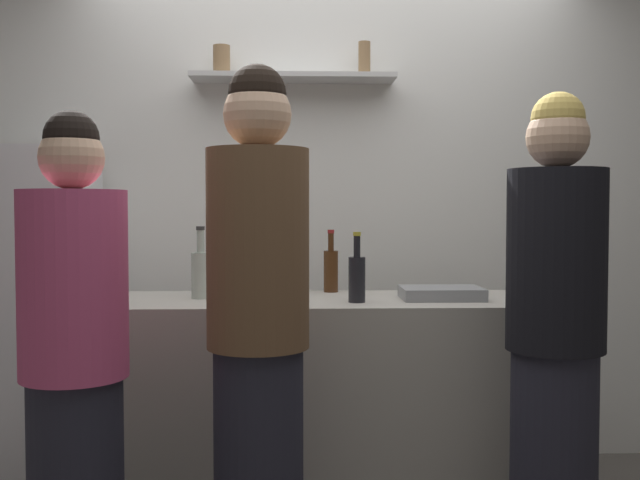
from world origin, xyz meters
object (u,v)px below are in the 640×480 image
object	(u,v)px
wine_bottle_amber_glass	(331,269)
person_pink_top	(75,367)
wine_bottle_pale_glass	(201,272)
wine_bottle_dark_glass	(357,277)
refrigerator	(26,319)
utensil_holder	(288,289)
person_brown_jacket	(258,332)
baking_pan	(441,293)
person_blonde	(555,338)
water_bottle_plastic	(294,269)

from	to	relation	value
wine_bottle_amber_glass	person_pink_top	xyz separation A→B (m)	(-0.87, -1.01, -0.23)
wine_bottle_pale_glass	person_pink_top	size ratio (longest dim) A/B	0.19
wine_bottle_amber_glass	wine_bottle_dark_glass	bearing A→B (deg)	-76.60
refrigerator	wine_bottle_amber_glass	world-z (taller)	refrigerator
utensil_holder	person_brown_jacket	size ratio (longest dim) A/B	0.12
utensil_holder	baking_pan	bearing A→B (deg)	12.54
person_brown_jacket	wine_bottle_dark_glass	bearing A→B (deg)	144.55
wine_bottle_dark_glass	person_pink_top	distance (m)	1.17
baking_pan	utensil_holder	bearing A→B (deg)	-167.46
refrigerator	person_pink_top	distance (m)	1.20
wine_bottle_amber_glass	person_blonde	world-z (taller)	person_blonde
refrigerator	wine_bottle_amber_glass	distance (m)	1.43
baking_pan	water_bottle_plastic	bearing A→B (deg)	169.80
person_pink_top	baking_pan	bearing A→B (deg)	-55.31
wine_bottle_dark_glass	wine_bottle_amber_glass	xyz separation A→B (m)	(-0.09, 0.37, 0.00)
baking_pan	person_pink_top	distance (m)	1.52
utensil_holder	person_blonde	xyz separation A→B (m)	(0.94, -0.42, -0.13)
wine_bottle_pale_glass	wine_bottle_dark_glass	bearing A→B (deg)	-13.10
utensil_holder	wine_bottle_pale_glass	xyz separation A→B (m)	(-0.37, 0.20, 0.05)
wine_bottle_dark_glass	person_pink_top	world-z (taller)	person_pink_top
wine_bottle_amber_glass	water_bottle_plastic	size ratio (longest dim) A/B	1.09
wine_bottle_dark_glass	wine_bottle_amber_glass	world-z (taller)	wine_bottle_dark_glass
wine_bottle_amber_glass	person_pink_top	bearing A→B (deg)	-130.57
baking_pan	water_bottle_plastic	world-z (taller)	water_bottle_plastic
person_brown_jacket	wine_bottle_amber_glass	bearing A→B (deg)	161.44
wine_bottle_pale_glass	wine_bottle_amber_glass	distance (m)	0.61
utensil_holder	person_brown_jacket	xyz separation A→B (m)	(-0.09, -0.51, -0.09)
utensil_holder	person_blonde	size ratio (longest dim) A/B	0.13
wine_bottle_pale_glass	person_blonde	world-z (taller)	person_blonde
person_blonde	refrigerator	bearing A→B (deg)	58.51
wine_bottle_pale_glass	person_brown_jacket	world-z (taller)	person_brown_jacket
refrigerator	water_bottle_plastic	xyz separation A→B (m)	(1.24, -0.23, 0.24)
person_blonde	person_pink_top	bearing A→B (deg)	87.34
water_bottle_plastic	person_brown_jacket	bearing A→B (deg)	-98.63
wine_bottle_amber_glass	person_blonde	distance (m)	1.13
person_pink_top	utensil_holder	bearing A→B (deg)	-43.10
person_blonde	person_brown_jacket	bearing A→B (deg)	86.27
wine_bottle_dark_glass	wine_bottle_amber_glass	bearing A→B (deg)	103.40
refrigerator	wine_bottle_pale_glass	xyz separation A→B (m)	(0.84, -0.28, 0.24)
baking_pan	wine_bottle_amber_glass	distance (m)	0.54
person_blonde	wine_bottle_pale_glass	bearing A→B (deg)	56.00
wine_bottle_pale_glass	refrigerator	bearing A→B (deg)	161.44
water_bottle_plastic	person_brown_jacket	xyz separation A→B (m)	(-0.12, -0.76, -0.15)
water_bottle_plastic	person_blonde	world-z (taller)	person_blonde
wine_bottle_amber_glass	water_bottle_plastic	distance (m)	0.24
wine_bottle_dark_glass	person_pink_top	xyz separation A→B (m)	(-0.95, -0.64, -0.23)
utensil_holder	person_brown_jacket	distance (m)	0.52
wine_bottle_dark_glass	person_blonde	bearing A→B (deg)	-35.26
refrigerator	wine_bottle_dark_glass	world-z (taller)	refrigerator
baking_pan	person_brown_jacket	distance (m)	0.99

